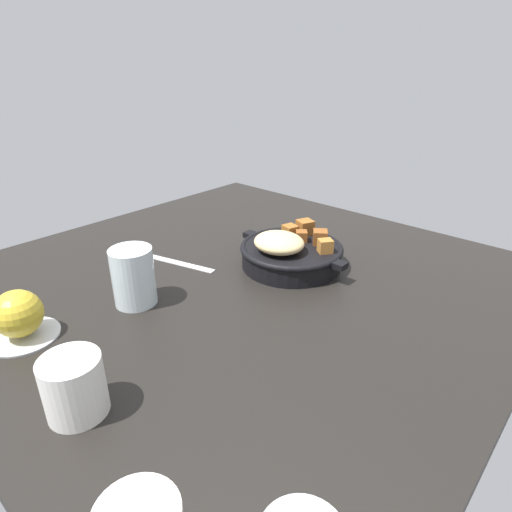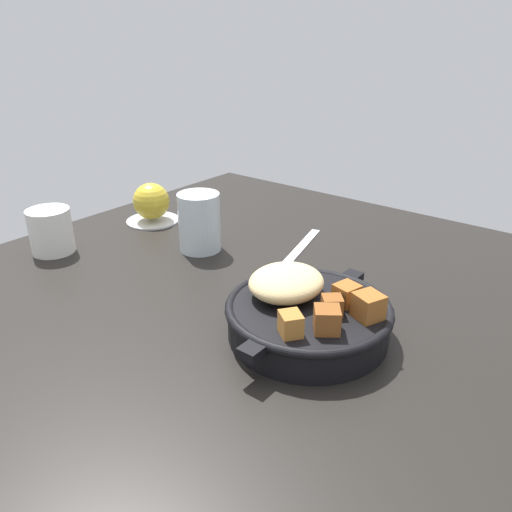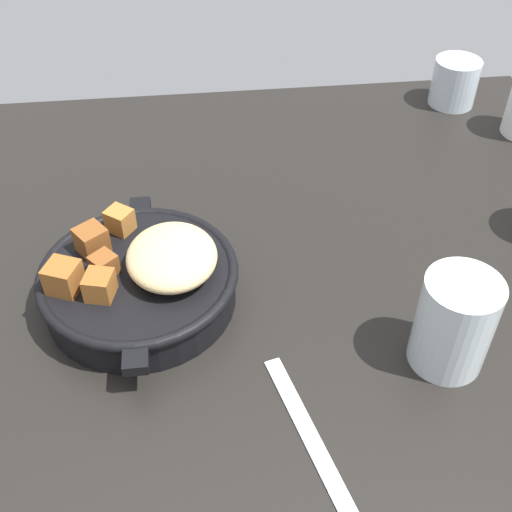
{
  "view_description": "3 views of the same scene",
  "coord_description": "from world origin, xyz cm",
  "views": [
    {
      "loc": [
        -53.06,
        54.4,
        39.93
      ],
      "look_at": [
        -1.85,
        -2.78,
        4.17
      ],
      "focal_mm": 30.15,
      "sensor_mm": 36.0,
      "label": 1
    },
    {
      "loc": [
        -51.34,
        -39.44,
        36.16
      ],
      "look_at": [
        -0.95,
        0.42,
        6.83
      ],
      "focal_mm": 34.98,
      "sensor_mm": 36.0,
      "label": 2
    },
    {
      "loc": [
        45.25,
        -3.94,
        51.5
      ],
      "look_at": [
        -3.16,
        1.54,
        6.45
      ],
      "focal_mm": 45.29,
      "sensor_mm": 36.0,
      "label": 3
    }
  ],
  "objects": [
    {
      "name": "water_glass_tall",
      "position": [
        6.94,
        19.38,
        5.19
      ],
      "size": [
        7.4,
        7.4,
        10.38
      ],
      "primitive_type": "cylinder",
      "color": "silver",
      "rests_on": "ground_plane"
    },
    {
      "name": "cast_iron_skillet",
      "position": [
        -4.46,
        -10.53,
        3.25
      ],
      "size": [
        25.54,
        21.27,
        8.22
      ],
      "color": "black",
      "rests_on": "ground_plane"
    },
    {
      "name": "butter_knife",
      "position": [
        16.52,
        5.02,
        0.18
      ],
      "size": [
        22.52,
        7.32,
        0.36
      ],
      "primitive_type": "cube",
      "rotation": [
        0.0,
        0.0,
        0.26
      ],
      "color": "silver",
      "rests_on": "ground_plane"
    },
    {
      "name": "red_apple",
      "position": [
        11.22,
        37.2,
        4.29
      ],
      "size": [
        7.39,
        7.39,
        7.39
      ],
      "primitive_type": "sphere",
      "color": "gold",
      "rests_on": "saucer_plate"
    },
    {
      "name": "ceramic_mug_white",
      "position": [
        -10.0,
        39.11,
        3.94
      ],
      "size": [
        7.37,
        7.37,
        7.88
      ],
      "primitive_type": "cylinder",
      "color": "silver",
      "rests_on": "ground_plane"
    },
    {
      "name": "ground_plane",
      "position": [
        0.0,
        0.0,
        -1.2
      ],
      "size": [
        99.62,
        100.06,
        2.4
      ],
      "primitive_type": "cube",
      "color": "black"
    },
    {
      "name": "saucer_plate",
      "position": [
        11.22,
        37.2,
        0.3
      ],
      "size": [
        10.79,
        10.79,
        0.6
      ],
      "primitive_type": "cylinder",
      "color": "#B7BABF",
      "rests_on": "ground_plane"
    }
  ]
}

